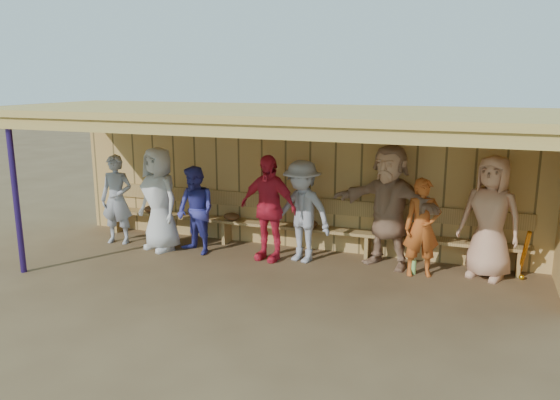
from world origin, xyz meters
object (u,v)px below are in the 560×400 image
at_px(player_b, 159,199).
at_px(player_e, 302,211).
at_px(player_d, 268,208).
at_px(player_c, 196,211).
at_px(player_h, 490,218).
at_px(player_a, 117,199).
at_px(player_g, 422,228).
at_px(player_f, 389,206).
at_px(bench, 295,220).

height_order(player_b, player_e, player_b).
bearing_deg(player_d, player_c, -164.27).
relative_size(player_b, player_h, 0.97).
relative_size(player_c, player_h, 0.81).
xyz_separation_m(player_a, player_d, (2.89, 0.07, 0.07)).
bearing_deg(player_d, player_g, 11.65).
bearing_deg(player_c, player_e, 29.78).
xyz_separation_m(player_f, player_h, (1.50, 0.00, -0.06)).
distance_m(player_a, player_f, 4.81).
relative_size(player_f, player_h, 1.06).
distance_m(player_b, player_e, 2.52).
bearing_deg(player_f, player_c, -152.06).
height_order(player_c, player_g, same).
relative_size(player_b, bench, 0.24).
bearing_deg(player_b, player_a, -163.16).
relative_size(player_a, player_h, 0.87).
xyz_separation_m(player_a, player_g, (5.34, 0.14, -0.06)).
bearing_deg(player_b, player_h, 26.53).
relative_size(player_e, player_f, 0.85).
bearing_deg(player_f, player_g, -5.74).
height_order(player_f, player_h, player_f).
relative_size(player_d, player_e, 1.05).
xyz_separation_m(player_b, player_d, (1.96, 0.14, -0.03)).
distance_m(player_g, bench, 2.28).
height_order(player_c, bench, player_c).
bearing_deg(player_g, bench, 149.04).
bearing_deg(player_a, player_c, -11.22).
relative_size(player_d, player_f, 0.89).
xyz_separation_m(player_g, player_h, (0.95, 0.26, 0.18)).
bearing_deg(player_b, player_e, 26.99).
xyz_separation_m(player_d, player_h, (3.40, 0.33, 0.05)).
bearing_deg(player_h, player_d, -153.89).
bearing_deg(player_f, player_d, -150.39).
bearing_deg(player_a, player_g, -7.73).
bearing_deg(player_f, player_e, -150.50).
height_order(player_b, player_d, player_b).
bearing_deg(player_a, player_b, -13.83).
bearing_deg(player_e, player_f, 26.60).
bearing_deg(player_e, player_a, -160.38).
relative_size(player_h, bench, 0.24).
distance_m(player_b, player_d, 1.96).
distance_m(player_b, player_g, 4.41).
height_order(player_a, player_g, player_a).
height_order(player_e, bench, player_e).
height_order(player_g, bench, player_g).
relative_size(player_a, player_b, 0.89).
bearing_deg(player_f, bench, -170.79).
height_order(player_f, player_g, player_f).
xyz_separation_m(player_e, player_g, (1.90, -0.03, -0.08)).
xyz_separation_m(player_a, player_b, (0.93, -0.08, 0.10)).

